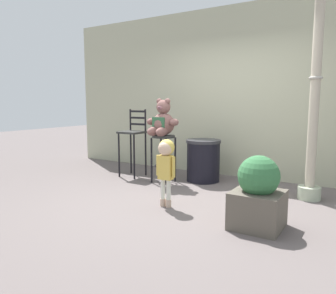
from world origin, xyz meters
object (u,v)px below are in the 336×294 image
child_walking (166,158)px  bar_chair_empty (133,137)px  teddy_bear (162,122)px  trash_bin (203,160)px  planter_with_shrub (258,195)px  bar_stool_with_teddy (163,149)px  lamppost (314,117)px

child_walking → bar_chair_empty: 1.90m
teddy_bear → trash_bin: size_ratio=0.85×
teddy_bear → bar_chair_empty: bearing=168.6°
teddy_bear → planter_with_shrub: bearing=-30.5°
child_walking → planter_with_shrub: 1.25m
bar_stool_with_teddy → teddy_bear: bearing=-90.0°
trash_bin → teddy_bear: bearing=-139.1°
child_walking → planter_with_shrub: bearing=-179.3°
bar_stool_with_teddy → teddy_bear: (0.00, -0.03, 0.45)m
lamppost → planter_with_shrub: size_ratio=3.64×
bar_stool_with_teddy → trash_bin: bar_stool_with_teddy is taller
lamppost → planter_with_shrub: (-0.30, -1.42, -0.77)m
trash_bin → lamppost: 1.90m
trash_bin → bar_stool_with_teddy: bearing=-140.9°
child_walking → trash_bin: child_walking is taller
teddy_bear → child_walking: bearing=-55.1°
lamppost → bar_chair_empty: size_ratio=2.37×
bar_chair_empty → child_walking: bearing=-39.5°
bar_stool_with_teddy → trash_bin: 0.71m
child_walking → planter_with_shrub: size_ratio=1.11×
teddy_bear → lamppost: (2.25, 0.27, 0.12)m
bar_stool_with_teddy → planter_with_shrub: bar_stool_with_teddy is taller
planter_with_shrub → lamppost: bearing=78.2°
lamppost → planter_with_shrub: bearing=-101.8°
bar_chair_empty → planter_with_shrub: bar_chair_empty is taller
teddy_bear → bar_chair_empty: teddy_bear is taller
trash_bin → planter_with_shrub: planter_with_shrub is taller
child_walking → trash_bin: size_ratio=1.23×
lamppost → trash_bin: bearing=173.7°
bar_chair_empty → teddy_bear: bearing=-11.4°
planter_with_shrub → bar_stool_with_teddy: bearing=148.9°
bar_stool_with_teddy → planter_with_shrub: bearing=-31.1°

